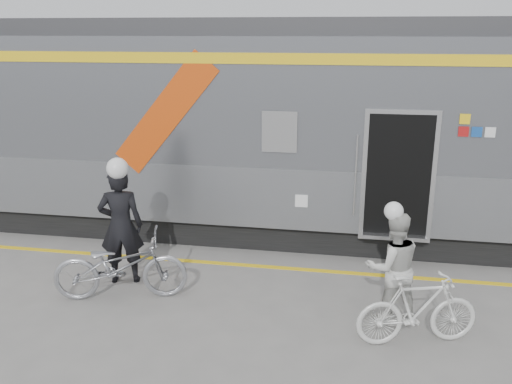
% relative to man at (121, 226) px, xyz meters
% --- Properties ---
extents(ground, '(90.00, 90.00, 0.00)m').
position_rel_man_xyz_m(ground, '(1.94, -1.23, -0.94)').
color(ground, slate).
rests_on(ground, ground).
extents(train, '(24.00, 3.17, 4.10)m').
position_rel_man_xyz_m(train, '(2.11, 2.97, 1.11)').
color(train, black).
rests_on(train, ground).
extents(safety_strip, '(24.00, 0.12, 0.01)m').
position_rel_man_xyz_m(safety_strip, '(1.94, 0.92, -0.94)').
color(safety_strip, yellow).
rests_on(safety_strip, ground).
extents(man, '(0.78, 0.62, 1.89)m').
position_rel_man_xyz_m(man, '(0.00, 0.00, 0.00)').
color(man, black).
rests_on(man, ground).
extents(bicycle_left, '(2.09, 1.18, 1.04)m').
position_rel_man_xyz_m(bicycle_left, '(0.20, -0.55, -0.42)').
color(bicycle_left, '#9D9EA4').
rests_on(bicycle_left, ground).
extents(woman, '(0.91, 0.79, 1.59)m').
position_rel_man_xyz_m(woman, '(4.14, -0.51, -0.15)').
color(woman, beige).
rests_on(woman, ground).
extents(bicycle_right, '(1.66, 0.88, 0.96)m').
position_rel_man_xyz_m(bicycle_right, '(4.44, -1.06, -0.46)').
color(bicycle_right, silver).
rests_on(bicycle_right, ground).
extents(helmet_man, '(0.33, 0.33, 0.33)m').
position_rel_man_xyz_m(helmet_man, '(0.00, 0.00, 1.11)').
color(helmet_man, white).
rests_on(helmet_man, man).
extents(helmet_woman, '(0.25, 0.25, 0.25)m').
position_rel_man_xyz_m(helmet_woman, '(4.14, -0.51, 0.77)').
color(helmet_woman, white).
rests_on(helmet_woman, woman).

